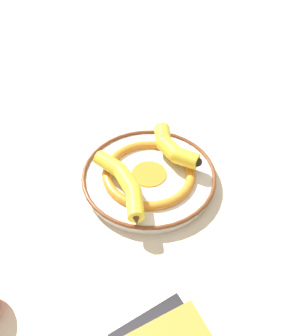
# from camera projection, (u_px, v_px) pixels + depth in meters

# --- Properties ---
(ground_plane) EXTENTS (2.80, 2.80, 0.00)m
(ground_plane) POSITION_uv_depth(u_px,v_px,m) (148.00, 191.00, 0.74)
(ground_plane) COLOR beige
(decorative_bowl) EXTENTS (0.31, 0.31, 0.03)m
(decorative_bowl) POSITION_uv_depth(u_px,v_px,m) (150.00, 175.00, 0.75)
(decorative_bowl) COLOR white
(decorative_bowl) RESTS_ON ground_plane
(banana_a) EXTENTS (0.11, 0.15, 0.04)m
(banana_a) POSITION_uv_depth(u_px,v_px,m) (172.00, 146.00, 0.76)
(banana_a) COLOR yellow
(banana_a) RESTS_ON decorative_bowl
(banana_b) EXTENTS (0.13, 0.19, 0.03)m
(banana_b) POSITION_uv_depth(u_px,v_px,m) (124.00, 183.00, 0.68)
(banana_b) COLOR yellow
(banana_b) RESTS_ON decorative_bowl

